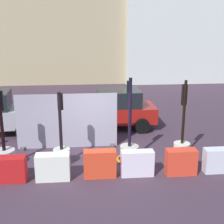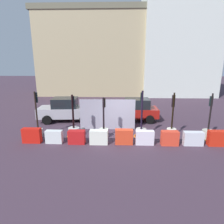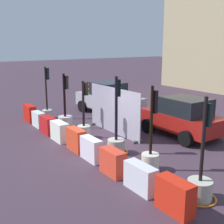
{
  "view_description": "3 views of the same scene",
  "coord_description": "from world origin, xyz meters",
  "px_view_note": "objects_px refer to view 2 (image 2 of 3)",
  "views": [
    {
      "loc": [
        -0.44,
        -9.89,
        4.7
      ],
      "look_at": [
        0.61,
        0.77,
        1.67
      ],
      "focal_mm": 49.49,
      "sensor_mm": 36.0,
      "label": 1
    },
    {
      "loc": [
        -0.3,
        -11.42,
        4.62
      ],
      "look_at": [
        -0.68,
        -0.01,
        1.71
      ],
      "focal_mm": 30.79,
      "sensor_mm": 36.0,
      "label": 2
    },
    {
      "loc": [
        10.03,
        -6.06,
        4.2
      ],
      "look_at": [
        0.02,
        0.84,
        1.34
      ],
      "focal_mm": 47.33,
      "sensor_mm": 36.0,
      "label": 3
    }
  ],
  "objects_px": {
    "traffic_light_5": "(208,132)",
    "construction_barrier_1": "(54,137)",
    "traffic_light_4": "(172,128)",
    "construction_barrier_8": "(217,138)",
    "construction_barrier_7": "(193,138)",
    "traffic_light_0": "(38,127)",
    "traffic_light_2": "(104,128)",
    "construction_barrier_5": "(145,138)",
    "construction_barrier_6": "(170,138)",
    "traffic_light_1": "(74,130)",
    "construction_barrier_3": "(99,137)",
    "construction_barrier_4": "(124,137)",
    "car_silver_hatchback": "(67,110)",
    "car_red_compact": "(135,110)",
    "construction_barrier_2": "(77,137)",
    "construction_barrier_0": "(32,135)",
    "traffic_light_3": "(141,130)"
  },
  "relations": [
    {
      "from": "construction_barrier_1",
      "to": "car_silver_hatchback",
      "type": "xyz_separation_m",
      "value": [
        -0.41,
        4.59,
        0.53
      ]
    },
    {
      "from": "traffic_light_4",
      "to": "car_silver_hatchback",
      "type": "xyz_separation_m",
      "value": [
        -7.61,
        3.43,
        0.33
      ]
    },
    {
      "from": "construction_barrier_6",
      "to": "car_red_compact",
      "type": "distance_m",
      "value": 5.28
    },
    {
      "from": "construction_barrier_7",
      "to": "construction_barrier_8",
      "type": "bearing_deg",
      "value": -0.7
    },
    {
      "from": "traffic_light_3",
      "to": "construction_barrier_7",
      "type": "xyz_separation_m",
      "value": [
        2.86,
        -1.17,
        -0.05
      ]
    },
    {
      "from": "construction_barrier_0",
      "to": "construction_barrier_6",
      "type": "height_order",
      "value": "construction_barrier_0"
    },
    {
      "from": "car_silver_hatchback",
      "to": "traffic_light_2",
      "type": "bearing_deg",
      "value": -47.18
    },
    {
      "from": "construction_barrier_3",
      "to": "traffic_light_4",
      "type": "bearing_deg",
      "value": 15.12
    },
    {
      "from": "traffic_light_1",
      "to": "traffic_light_5",
      "type": "distance_m",
      "value": 8.47
    },
    {
      "from": "traffic_light_4",
      "to": "construction_barrier_3",
      "type": "distance_m",
      "value": 4.7
    },
    {
      "from": "traffic_light_1",
      "to": "construction_barrier_0",
      "type": "relative_size",
      "value": 2.52
    },
    {
      "from": "traffic_light_4",
      "to": "car_silver_hatchback",
      "type": "height_order",
      "value": "traffic_light_4"
    },
    {
      "from": "traffic_light_1",
      "to": "traffic_light_2",
      "type": "relative_size",
      "value": 1.06
    },
    {
      "from": "construction_barrier_5",
      "to": "construction_barrier_2",
      "type": "bearing_deg",
      "value": -179.94
    },
    {
      "from": "traffic_light_3",
      "to": "construction_barrier_5",
      "type": "height_order",
      "value": "traffic_light_3"
    },
    {
      "from": "construction_barrier_0",
      "to": "construction_barrier_3",
      "type": "relative_size",
      "value": 1.03
    },
    {
      "from": "traffic_light_2",
      "to": "traffic_light_5",
      "type": "height_order",
      "value": "traffic_light_5"
    },
    {
      "from": "traffic_light_2",
      "to": "construction_barrier_8",
      "type": "height_order",
      "value": "traffic_light_2"
    },
    {
      "from": "traffic_light_5",
      "to": "construction_barrier_1",
      "type": "relative_size",
      "value": 2.94
    },
    {
      "from": "construction_barrier_1",
      "to": "construction_barrier_4",
      "type": "distance_m",
      "value": 4.14
    },
    {
      "from": "traffic_light_3",
      "to": "construction_barrier_4",
      "type": "distance_m",
      "value": 1.61
    },
    {
      "from": "construction_barrier_6",
      "to": "construction_barrier_7",
      "type": "bearing_deg",
      "value": 1.52
    },
    {
      "from": "car_silver_hatchback",
      "to": "construction_barrier_8",
      "type": "bearing_deg",
      "value": -25.21
    },
    {
      "from": "traffic_light_4",
      "to": "car_red_compact",
      "type": "xyz_separation_m",
      "value": [
        -2.04,
        3.76,
        0.31
      ]
    },
    {
      "from": "construction_barrier_5",
      "to": "construction_barrier_0",
      "type": "bearing_deg",
      "value": 179.47
    },
    {
      "from": "construction_barrier_4",
      "to": "car_silver_hatchback",
      "type": "height_order",
      "value": "car_silver_hatchback"
    },
    {
      "from": "construction_barrier_5",
      "to": "construction_barrier_6",
      "type": "distance_m",
      "value": 1.43
    },
    {
      "from": "traffic_light_0",
      "to": "traffic_light_5",
      "type": "bearing_deg",
      "value": -0.4
    },
    {
      "from": "construction_barrier_6",
      "to": "car_red_compact",
      "type": "height_order",
      "value": "car_red_compact"
    },
    {
      "from": "traffic_light_4",
      "to": "car_silver_hatchback",
      "type": "bearing_deg",
      "value": 155.75
    },
    {
      "from": "traffic_light_0",
      "to": "traffic_light_5",
      "type": "distance_m",
      "value": 10.8
    },
    {
      "from": "construction_barrier_1",
      "to": "car_red_compact",
      "type": "height_order",
      "value": "car_red_compact"
    },
    {
      "from": "traffic_light_2",
      "to": "construction_barrier_3",
      "type": "distance_m",
      "value": 1.13
    },
    {
      "from": "construction_barrier_8",
      "to": "car_silver_hatchback",
      "type": "bearing_deg",
      "value": 154.79
    },
    {
      "from": "car_red_compact",
      "to": "traffic_light_1",
      "type": "bearing_deg",
      "value": -137.44
    },
    {
      "from": "traffic_light_0",
      "to": "construction_barrier_7",
      "type": "bearing_deg",
      "value": -6.65
    },
    {
      "from": "traffic_light_5",
      "to": "construction_barrier_5",
      "type": "distance_m",
      "value": 4.2
    },
    {
      "from": "construction_barrier_5",
      "to": "car_silver_hatchback",
      "type": "height_order",
      "value": "car_silver_hatchback"
    },
    {
      "from": "construction_barrier_6",
      "to": "construction_barrier_7",
      "type": "distance_m",
      "value": 1.35
    },
    {
      "from": "traffic_light_4",
      "to": "construction_barrier_8",
      "type": "height_order",
      "value": "traffic_light_4"
    },
    {
      "from": "construction_barrier_4",
      "to": "traffic_light_1",
      "type": "bearing_deg",
      "value": 161.45
    },
    {
      "from": "construction_barrier_4",
      "to": "construction_barrier_7",
      "type": "xyz_separation_m",
      "value": [
        3.99,
        -0.03,
        -0.04
      ]
    },
    {
      "from": "traffic_light_2",
      "to": "traffic_light_4",
      "type": "distance_m",
      "value": 4.32
    },
    {
      "from": "construction_barrier_0",
      "to": "construction_barrier_5",
      "type": "bearing_deg",
      "value": -0.53
    },
    {
      "from": "construction_barrier_3",
      "to": "car_red_compact",
      "type": "distance_m",
      "value": 5.59
    },
    {
      "from": "construction_barrier_0",
      "to": "construction_barrier_8",
      "type": "xyz_separation_m",
      "value": [
        10.82,
        -0.08,
        0.0
      ]
    },
    {
      "from": "traffic_light_0",
      "to": "traffic_light_2",
      "type": "xyz_separation_m",
      "value": [
        4.26,
        -0.01,
        -0.05
      ]
    },
    {
      "from": "traffic_light_1",
      "to": "construction_barrier_3",
      "type": "bearing_deg",
      "value": -32.79
    },
    {
      "from": "traffic_light_0",
      "to": "construction_barrier_5",
      "type": "height_order",
      "value": "traffic_light_0"
    },
    {
      "from": "traffic_light_5",
      "to": "construction_barrier_4",
      "type": "xyz_separation_m",
      "value": [
        -5.28,
        -1.01,
        0.01
      ]
    }
  ]
}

